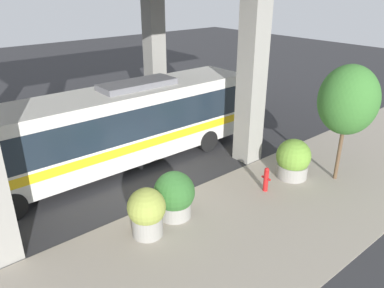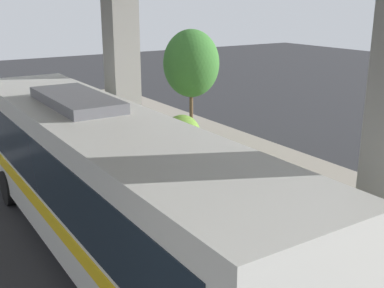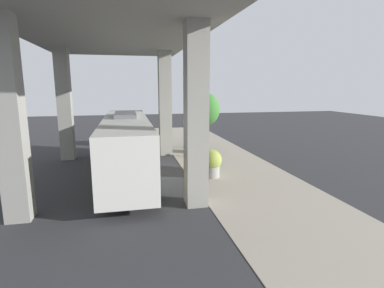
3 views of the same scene
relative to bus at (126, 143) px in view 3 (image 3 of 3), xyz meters
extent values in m
plane|color=#2D2D30|center=(-3.40, 0.16, -1.92)|extent=(80.00, 80.00, 0.00)
cube|color=gray|center=(-6.40, 0.16, -1.91)|extent=(6.00, 40.00, 0.02)
cube|color=gray|center=(-2.90, -4.95, 1.90)|extent=(0.90, 0.90, 7.65)
cube|color=gray|center=(-2.90, 5.27, 1.90)|extent=(0.90, 0.90, 7.65)
cube|color=gray|center=(4.10, -4.95, 1.90)|extent=(0.90, 0.90, 7.65)
cube|color=gray|center=(4.10, 5.27, 1.90)|extent=(0.90, 0.90, 7.65)
cube|color=gray|center=(0.60, 0.16, 6.02)|extent=(9.40, 18.22, 0.60)
cube|color=silver|center=(0.00, 0.01, -0.05)|extent=(2.49, 12.80, 2.85)
cube|color=#19232D|center=(0.00, 0.01, 0.29)|extent=(2.53, 11.78, 1.25)
cube|color=yellow|center=(0.00, 0.01, -0.62)|extent=(2.53, 12.16, 0.34)
cube|color=slate|center=(0.00, -1.27, 1.50)|extent=(1.25, 3.20, 0.24)
cylinder|color=black|center=(-1.17, 4.49, -1.42)|extent=(0.28, 1.00, 1.00)
cylinder|color=black|center=(1.17, 4.49, -1.42)|extent=(0.28, 1.00, 1.00)
cylinder|color=black|center=(-1.17, -4.15, -1.42)|extent=(0.28, 1.00, 1.00)
cylinder|color=black|center=(1.17, -4.15, -1.42)|extent=(0.28, 1.00, 1.00)
cylinder|color=#B21919|center=(-5.29, -3.38, -1.50)|extent=(0.19, 0.19, 0.84)
sphere|color=#B21919|center=(-5.29, -3.38, -1.03)|extent=(0.18, 0.18, 0.18)
cylinder|color=#B21919|center=(-5.42, -3.38, -1.38)|extent=(0.11, 0.08, 0.08)
cylinder|color=#B21919|center=(-5.15, -3.38, -1.38)|extent=(0.11, 0.08, 0.08)
cylinder|color=gray|center=(-4.40, 0.24, -1.65)|extent=(1.11, 1.11, 0.56)
sphere|color=#2D6028|center=(-4.40, 0.24, -0.99)|extent=(1.37, 1.37, 1.37)
sphere|color=orange|center=(-4.26, 0.13, -1.21)|extent=(0.39, 0.39, 0.39)
cylinder|color=gray|center=(-4.67, 1.50, -1.58)|extent=(0.95, 0.95, 0.68)
sphere|color=olive|center=(-4.67, 1.50, -0.92)|extent=(1.19, 1.19, 1.19)
sphere|color=#BF334C|center=(-4.55, 1.40, -1.11)|extent=(0.33, 0.33, 0.33)
cylinder|color=gray|center=(-5.24, -5.05, -1.64)|extent=(1.22, 1.22, 0.57)
sphere|color=olive|center=(-5.24, -5.05, -0.98)|extent=(1.36, 1.36, 1.36)
sphere|color=#993F8C|center=(-5.09, -5.17, -1.18)|extent=(0.43, 0.43, 0.43)
cylinder|color=brown|center=(-6.45, -6.29, -0.61)|extent=(0.15, 0.15, 2.62)
ellipsoid|color=#38722D|center=(-6.45, -6.29, 1.36)|extent=(2.18, 2.18, 2.62)
camera|label=1|loc=(-12.95, 6.59, 5.36)|focal=35.00mm
camera|label=2|loc=(3.72, 9.46, 3.74)|focal=45.00mm
camera|label=3|loc=(-0.09, 17.37, 3.14)|focal=28.00mm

